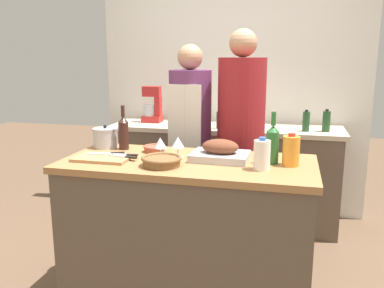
{
  "coord_description": "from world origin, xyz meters",
  "views": [
    {
      "loc": [
        0.59,
        -2.27,
        1.55
      ],
      "look_at": [
        0.0,
        0.1,
        1.02
      ],
      "focal_mm": 38.0,
      "sensor_mm": 36.0,
      "label": 1
    }
  ],
  "objects": [
    {
      "name": "roasting_pan",
      "position": [
        0.18,
        0.06,
        0.98
      ],
      "size": [
        0.35,
        0.26,
        0.13
      ],
      "color": "#BCBCC1",
      "rests_on": "kitchen_island"
    },
    {
      "name": "kitchen_island",
      "position": [
        0.0,
        0.0,
        0.47
      ],
      "size": [
        1.51,
        0.68,
        0.94
      ],
      "color": "brown",
      "rests_on": "ground_plane"
    },
    {
      "name": "stock_pot",
      "position": [
        -0.64,
        0.22,
        1.0
      ],
      "size": [
        0.17,
        0.17,
        0.16
      ],
      "color": "#B7B7BC",
      "rests_on": "kitchen_island"
    },
    {
      "name": "mixing_bowl",
      "position": [
        -0.27,
        0.17,
        0.96
      ],
      "size": [
        0.14,
        0.14,
        0.04
      ],
      "color": "#A84C38",
      "rests_on": "kitchen_island"
    },
    {
      "name": "milk_jug",
      "position": [
        0.44,
        -0.09,
        1.02
      ],
      "size": [
        0.09,
        0.09,
        0.18
      ],
      "color": "white",
      "rests_on": "kitchen_island"
    },
    {
      "name": "condiment_bottle_tall",
      "position": [
        0.88,
        1.3,
        1.01
      ],
      "size": [
        0.07,
        0.07,
        0.19
      ],
      "color": "#234C28",
      "rests_on": "back_counter"
    },
    {
      "name": "person_cook_aproned",
      "position": [
        -0.17,
        0.73,
        0.91
      ],
      "size": [
        0.33,
        0.33,
        1.64
      ],
      "rotation": [
        0.0,
        0.0,
        -0.04
      ],
      "color": "beige",
      "rests_on": "ground_plane"
    },
    {
      "name": "person_cook_guest",
      "position": [
        0.23,
        0.7,
        0.97
      ],
      "size": [
        0.35,
        0.35,
        1.74
      ],
      "rotation": [
        0.0,
        0.0,
        0.1
      ],
      "color": "beige",
      "rests_on": "ground_plane"
    },
    {
      "name": "knife_paring",
      "position": [
        -0.38,
        -0.07,
        0.96
      ],
      "size": [
        0.19,
        0.06,
        0.01
      ],
      "color": "#B7B7BC",
      "rests_on": "cutting_board"
    },
    {
      "name": "wine_glass_right",
      "position": [
        -0.18,
        0.03,
        1.02
      ],
      "size": [
        0.08,
        0.08,
        0.13
      ],
      "color": "silver",
      "rests_on": "kitchen_island"
    },
    {
      "name": "wicker_basket",
      "position": [
        -0.12,
        -0.15,
        0.97
      ],
      "size": [
        0.23,
        0.23,
        0.06
      ],
      "color": "brown",
      "rests_on": "kitchen_island"
    },
    {
      "name": "cutting_board",
      "position": [
        -0.5,
        -0.1,
        0.94
      ],
      "size": [
        0.33,
        0.22,
        0.02
      ],
      "color": "#AD7F51",
      "rests_on": "kitchen_island"
    },
    {
      "name": "wine_bottle_dark",
      "position": [
        -0.49,
        0.19,
        1.05
      ],
      "size": [
        0.07,
        0.07,
        0.3
      ],
      "color": "#381E19",
      "rests_on": "kitchen_island"
    },
    {
      "name": "back_wall",
      "position": [
        0.0,
        1.75,
        1.27
      ],
      "size": [
        2.6,
        0.1,
        2.55
      ],
      "color": "silver",
      "rests_on": "ground_plane"
    },
    {
      "name": "wine_glass_left",
      "position": [
        -0.08,
        0.07,
        1.03
      ],
      "size": [
        0.08,
        0.08,
        0.13
      ],
      "color": "silver",
      "rests_on": "kitchen_island"
    },
    {
      "name": "stand_mixer",
      "position": [
        -0.73,
        1.43,
        1.06
      ],
      "size": [
        0.18,
        0.14,
        0.35
      ],
      "color": "#B22323",
      "rests_on": "back_counter"
    },
    {
      "name": "knife_bread",
      "position": [
        -0.39,
        -0.03,
        0.96
      ],
      "size": [
        0.18,
        0.04,
        0.01
      ],
      "color": "#B7B7BC",
      "rests_on": "cutting_board"
    },
    {
      "name": "back_counter",
      "position": [
        0.0,
        1.4,
        0.46
      ],
      "size": [
        2.1,
        0.6,
        0.92
      ],
      "color": "brown",
      "rests_on": "ground_plane"
    },
    {
      "name": "juice_jug",
      "position": [
        0.6,
        0.03,
        1.02
      ],
      "size": [
        0.1,
        0.1,
        0.19
      ],
      "color": "orange",
      "rests_on": "kitchen_island"
    },
    {
      "name": "wine_bottle_green",
      "position": [
        0.49,
        0.06,
        1.05
      ],
      "size": [
        0.07,
        0.07,
        0.3
      ],
      "color": "#28662D",
      "rests_on": "kitchen_island"
    },
    {
      "name": "knife_chef",
      "position": [
        -0.51,
        -0.03,
        0.96
      ],
      "size": [
        0.22,
        0.11,
        0.01
      ],
      "color": "#B7B7BC",
      "rests_on": "cutting_board"
    },
    {
      "name": "condiment_bottle_short",
      "position": [
        -0.03,
        1.24,
        0.99
      ],
      "size": [
        0.05,
        0.05,
        0.17
      ],
      "color": "#332D28",
      "rests_on": "back_counter"
    },
    {
      "name": "condiment_bottle_extra",
      "position": [
        0.71,
        1.27,
        1.0
      ],
      "size": [
        0.06,
        0.06,
        0.18
      ],
      "color": "#234C28",
      "rests_on": "back_counter"
    }
  ]
}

